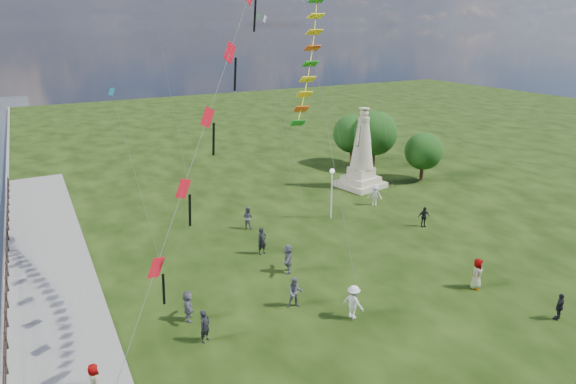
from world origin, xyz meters
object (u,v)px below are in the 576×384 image
lamppost (332,183)px  person_7 (248,217)px  person_1 (295,292)px  statue (362,158)px  person_4 (477,274)px  person_2 (353,302)px  person_10 (95,383)px  person_5 (188,306)px  person_6 (262,241)px  person_3 (560,307)px  person_9 (424,217)px  person_0 (205,326)px  person_8 (375,195)px  person_11 (288,258)px

lamppost → person_7: size_ratio=2.36×
person_1 → person_7: 11.45m
statue → person_4: 19.47m
person_2 → person_10: 12.86m
lamppost → person_1: size_ratio=2.31×
person_5 → person_6: bearing=-38.4°
person_6 → person_3: bearing=-63.5°
person_1 → person_7: size_ratio=1.02×
person_7 → person_9: bearing=-153.8°
person_3 → person_10: bearing=-26.2°
person_0 → person_7: person_7 is taller
lamppost → person_2: lamppost is taller
person_9 → person_4: bearing=-99.3°
person_5 → person_9: size_ratio=1.07×
person_7 → person_0: bearing=110.7°
person_2 → person_3: bearing=-139.6°
person_0 → person_6: size_ratio=0.90×
person_1 → person_9: bearing=43.2°
person_6 → person_8: (12.61, 3.80, -0.03)m
person_0 → person_1: person_1 is taller
person_9 → lamppost: bearing=153.5°
statue → person_3: statue is taller
person_1 → person_8: bearing=60.9°
person_10 → person_9: bearing=-82.0°
statue → person_4: size_ratio=3.98×
person_9 → person_8: bearing=109.3°
person_7 → person_11: bearing=138.7°
person_1 → person_5: size_ratio=1.05×
person_3 → person_4: size_ratio=0.80×
statue → person_0: 26.49m
person_7 → person_8: (11.67, -0.68, 0.04)m
person_6 → person_10: size_ratio=1.20×
person_0 → person_8: 22.20m
person_8 → lamppost: bearing=-130.0°
lamppost → person_11: lamppost is taller
person_1 → person_5: person_1 is taller
person_6 → person_8: person_6 is taller
lamppost → person_1: 13.43m
lamppost → person_3: (2.77, -17.54, -2.25)m
statue → person_2: size_ratio=4.02×
person_4 → person_7: (-8.19, 14.61, -0.07)m
person_5 → person_9: person_5 is taller
person_0 → person_3: (17.01, -7.14, -0.10)m
person_4 → person_6: 13.64m
person_5 → person_7: person_7 is taller
person_4 → person_5: 16.66m
person_2 → person_5: size_ratio=1.09×
person_1 → person_2: (2.20, -2.35, 0.04)m
lamppost → person_5: lamppost is taller
statue → person_3: size_ratio=4.95×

